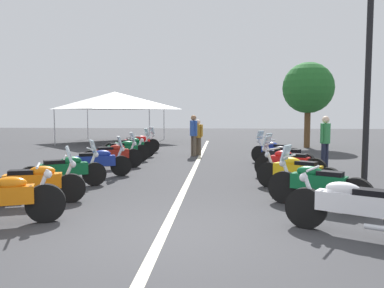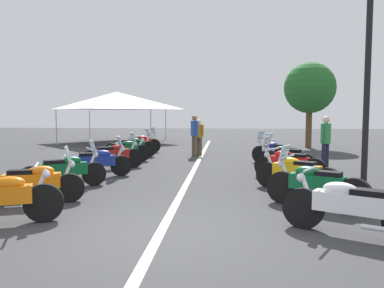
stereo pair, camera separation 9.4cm
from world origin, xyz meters
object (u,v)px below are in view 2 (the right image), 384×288
(motorcycle_left_row_2, at_px, (65,170))
(bystander_2, at_px, (199,134))
(motorcycle_right_row_4, at_px, (285,157))
(motorcycle_right_row_5, at_px, (276,152))
(motorcycle_left_row_6, at_px, (131,147))
(traffic_cone_1, at_px, (67,164))
(street_lamp_twin_globe, at_px, (369,34))
(motorcycle_right_row_0, at_px, (351,206))
(motorcycle_left_row_5, at_px, (124,150))
(motorcycle_right_row_2, at_px, (296,172))
(motorcycle_left_row_7, at_px, (139,143))
(roadside_tree_0, at_px, (310,88))
(motorcycle_left_row_3, at_px, (97,162))
(bystander_3, at_px, (326,138))
(motorcycle_left_row_1, at_px, (34,182))
(bystander_0, at_px, (194,132))
(motorcycle_right_row_3, at_px, (288,163))
(event_tent, at_px, (116,101))
(motorcycle_right_row_1, at_px, (315,184))
(motorcycle_left_row_4, at_px, (113,155))

(motorcycle_left_row_2, relative_size, bystander_2, 1.19)
(motorcycle_right_row_4, bearing_deg, motorcycle_right_row_5, -48.52)
(motorcycle_left_row_6, distance_m, traffic_cone_1, 4.19)
(motorcycle_left_row_2, height_order, street_lamp_twin_globe, street_lamp_twin_globe)
(motorcycle_left_row_6, bearing_deg, motorcycle_right_row_0, -87.76)
(motorcycle_left_row_2, bearing_deg, motorcycle_right_row_0, -61.31)
(motorcycle_left_row_5, xyz_separation_m, motorcycle_right_row_2, (-4.88, -5.50, -0.00))
(motorcycle_left_row_7, height_order, roadside_tree_0, roadside_tree_0)
(motorcycle_left_row_5, height_order, street_lamp_twin_globe, street_lamp_twin_globe)
(motorcycle_left_row_3, height_order, bystander_2, bystander_2)
(motorcycle_left_row_3, relative_size, motorcycle_right_row_2, 1.07)
(motorcycle_left_row_2, relative_size, motorcycle_right_row_0, 0.96)
(motorcycle_right_row_0, distance_m, bystander_3, 7.14)
(motorcycle_left_row_1, relative_size, motorcycle_left_row_3, 1.03)
(bystander_0, bearing_deg, motorcycle_left_row_7, 125.37)
(motorcycle_right_row_4, height_order, bystander_2, bystander_2)
(motorcycle_left_row_5, height_order, motorcycle_right_row_3, motorcycle_right_row_3)
(motorcycle_right_row_5, bearing_deg, street_lamp_twin_globe, 144.36)
(roadside_tree_0, bearing_deg, street_lamp_twin_globe, 174.07)
(traffic_cone_1, xyz_separation_m, bystander_3, (1.29, -8.25, 0.76))
(street_lamp_twin_globe, xyz_separation_m, bystander_0, (7.30, 4.58, -2.65))
(bystander_3, bearing_deg, motorcycle_left_row_5, 35.64)
(motorcycle_left_row_2, relative_size, event_tent, 0.31)
(motorcycle_left_row_7, distance_m, motorcycle_right_row_4, 7.76)
(motorcycle_left_row_3, height_order, event_tent, event_tent)
(motorcycle_right_row_2, distance_m, bystander_0, 7.89)
(motorcycle_right_row_1, xyz_separation_m, event_tent, (16.44, 8.68, 2.17))
(motorcycle_right_row_3, distance_m, street_lamp_twin_globe, 3.92)
(motorcycle_left_row_3, distance_m, bystander_0, 6.21)
(motorcycle_left_row_3, xyz_separation_m, event_tent, (13.23, 3.16, 2.19))
(motorcycle_left_row_2, distance_m, motorcycle_left_row_6, 6.42)
(motorcycle_left_row_5, distance_m, motorcycle_left_row_7, 3.32)
(motorcycle_left_row_4, relative_size, motorcycle_left_row_7, 1.00)
(motorcycle_left_row_7, height_order, motorcycle_right_row_2, motorcycle_left_row_7)
(street_lamp_twin_globe, bearing_deg, roadside_tree_0, -5.93)
(motorcycle_left_row_2, xyz_separation_m, bystander_2, (7.79, -2.86, 0.46))
(motorcycle_left_row_3, bearing_deg, motorcycle_right_row_1, -54.06)
(motorcycle_right_row_1, bearing_deg, roadside_tree_0, -71.03)
(motorcycle_left_row_4, bearing_deg, motorcycle_right_row_4, -28.53)
(motorcycle_right_row_2, distance_m, event_tent, 17.26)
(motorcycle_left_row_6, distance_m, bystander_3, 7.72)
(motorcycle_right_row_1, relative_size, bystander_3, 1.05)
(motorcycle_left_row_3, bearing_deg, motorcycle_right_row_2, -40.07)
(motorcycle_left_row_2, xyz_separation_m, motorcycle_left_row_4, (3.36, -0.26, 0.01))
(motorcycle_left_row_4, height_order, motorcycle_right_row_3, motorcycle_right_row_3)
(motorcycle_right_row_2, distance_m, traffic_cone_1, 7.04)
(motorcycle_right_row_4, distance_m, bystander_2, 5.51)
(street_lamp_twin_globe, height_order, traffic_cone_1, street_lamp_twin_globe)
(motorcycle_left_row_3, bearing_deg, roadside_tree_0, 27.19)
(motorcycle_left_row_3, height_order, motorcycle_right_row_3, motorcycle_right_row_3)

